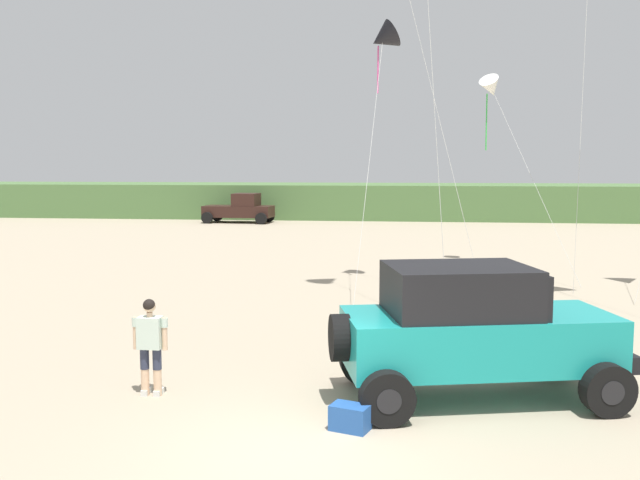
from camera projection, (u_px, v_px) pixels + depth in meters
name	position (u px, v px, depth m)	size (l,w,h in m)	color
ground_plane	(302.00, 451.00, 9.61)	(220.00, 220.00, 0.00)	tan
dune_ridge	(389.00, 201.00, 52.04)	(90.00, 8.04, 2.45)	#4C703D
jeep	(474.00, 329.00, 11.63)	(5.02, 3.30, 2.26)	teal
person_watching	(150.00, 341.00, 11.84)	(0.62, 0.30, 1.67)	#DBB28E
cooler_box	(350.00, 417.00, 10.36)	(0.56, 0.36, 0.38)	#23519E
distant_pickup	(240.00, 209.00, 47.16)	(4.70, 2.61, 1.98)	black
kite_yellow_diamond	(383.00, 39.00, 22.14)	(1.31, 6.05, 8.52)	black
kite_pink_ribbon	(491.00, 88.00, 26.92)	(2.85, 5.97, 7.44)	white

